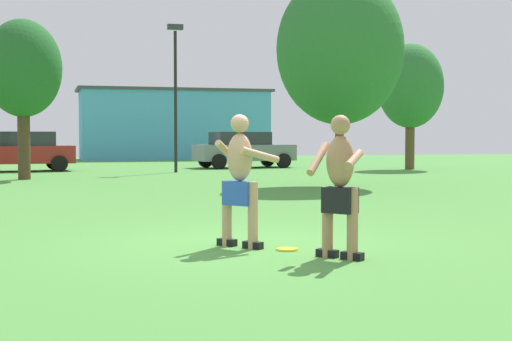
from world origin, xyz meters
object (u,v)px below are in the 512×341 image
Objects in this scene: car_gray_near_post at (243,149)px; tree_right_field at (410,87)px; player_in_black at (340,183)px; tree_left_field at (340,49)px; frisbee at (287,249)px; tree_behind_players at (23,70)px; lamp_post at (175,82)px; car_red_far_end at (19,151)px; player_near at (240,177)px.

tree_right_field is at bearing -28.40° from car_gray_near_post.
player_in_black is 0.37× the size of car_gray_near_post.
frisbee is at bearing -115.59° from tree_left_field.
tree_left_field is (-0.45, -12.17, 3.02)m from car_gray_near_post.
tree_right_field is at bearing 11.13° from tree_behind_players.
car_gray_near_post is 0.79× the size of lamp_post.
player_in_black is at bearing -77.13° from tree_behind_players.
tree_left_field is at bearing -70.58° from lamp_post.
car_gray_near_post and car_red_far_end have the same top height.
player_near is 21.94m from car_red_far_end.
player_in_black is 0.28× the size of tree_left_field.
frisbee is 19.94m from lamp_post.
player_in_black reaches higher than frisbee.
player_near is 0.38× the size of car_gray_near_post.
lamp_post is (5.85, -2.56, 2.66)m from car_red_far_end.
frisbee is 0.05× the size of tree_left_field.
player_in_black is (0.88, -1.17, -0.02)m from player_near.
player_near is at bearing -79.25° from tree_behind_players.
car_gray_near_post is 7.70m from tree_right_field.
lamp_post is 1.10× the size of tree_behind_players.
lamp_post is at bearing 85.50° from player_in_black.
car_gray_near_post reaches higher than frisbee.
frisbee is 0.05× the size of tree_behind_players.
car_gray_near_post is at bearing 76.31° from frisbee.
car_red_far_end is at bearing 93.43° from tree_behind_players.
car_red_far_end is 0.85× the size of tree_right_field.
lamp_post reaches higher than car_red_far_end.
lamp_post reaches higher than tree_behind_players.
tree_behind_players is (-9.09, -6.47, 2.73)m from car_gray_near_post.
tree_behind_players is at bearing 146.58° from tree_left_field.
tree_right_field reaches higher than car_red_far_end.
player_in_black is 0.32× the size of tree_right_field.
tree_right_field is at bearing 60.23° from player_in_black.
tree_behind_players is (0.34, -5.73, 2.73)m from car_red_far_end.
car_red_far_end is 14.84m from tree_left_field.
tree_left_field reaches higher than frisbee.
car_red_far_end is 0.86× the size of tree_behind_players.
car_gray_near_post is at bearing 77.63° from player_in_black.
car_red_far_end is (-3.87, 22.09, 0.81)m from frisbee.
lamp_post reaches higher than car_gray_near_post.
car_red_far_end is at bearing 99.93° from frisbee.
tree_left_field is at bearing -127.93° from tree_right_field.
car_gray_near_post is (5.56, 22.84, 0.81)m from frisbee.
lamp_post is at bearing 82.61° from player_near.
tree_right_field is (6.35, -3.44, 2.65)m from car_gray_near_post.
lamp_post is 0.95× the size of tree_left_field.
player_near reaches higher than car_gray_near_post.
player_in_black is 6.04× the size of frisbee.
player_in_black is 0.32× the size of tree_behind_players.
car_gray_near_post is at bearing 4.53° from car_red_far_end.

